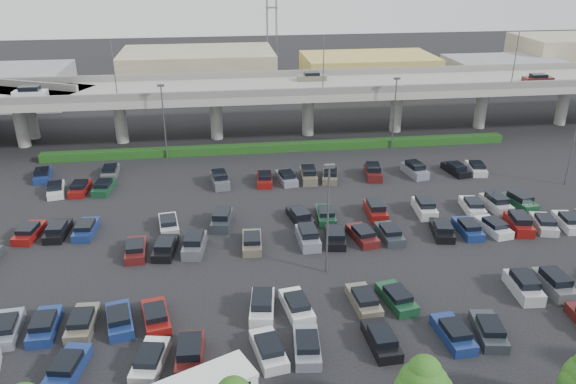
{
  "coord_description": "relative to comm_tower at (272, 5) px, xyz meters",
  "views": [
    {
      "loc": [
        -9.14,
        -50.42,
        26.69
      ],
      "look_at": [
        -1.62,
        5.67,
        2.0
      ],
      "focal_mm": 35.0,
      "sensor_mm": 36.0,
      "label": 1
    }
  ],
  "objects": [
    {
      "name": "overpass",
      "position": [
        -4.25,
        -42.01,
        -8.64
      ],
      "size": [
        150.0,
        13.0,
        15.8
      ],
      "color": "#9B9B93",
      "rests_on": "ground"
    },
    {
      "name": "distant_buildings",
      "position": [
        8.38,
        -12.19,
        -11.87
      ],
      "size": [
        138.0,
        24.0,
        9.0
      ],
      "color": "gray",
      "rests_on": "ground"
    },
    {
      "name": "comm_tower",
      "position": [
        0.0,
        0.0,
        0.0
      ],
      "size": [
        2.4,
        2.4,
        30.0
      ],
      "color": "#505056",
      "rests_on": "ground"
    },
    {
      "name": "hedge",
      "position": [
        -4.0,
        -49.0,
        -15.06
      ],
      "size": [
        66.0,
        1.6,
        1.1
      ],
      "primitive_type": "cube",
      "color": "#123E14",
      "rests_on": "ground"
    },
    {
      "name": "parked_cars",
      "position": [
        -4.1,
        -77.6,
        -15.0
      ],
      "size": [
        63.04,
        41.64,
        1.67
      ],
      "color": "slate",
      "rests_on": "ground"
    },
    {
      "name": "light_poles",
      "position": [
        -8.12,
        -72.0,
        -9.37
      ],
      "size": [
        66.9,
        48.38,
        10.3
      ],
      "color": "#505056",
      "rests_on": "ground"
    },
    {
      "name": "ground",
      "position": [
        -4.0,
        -74.0,
        -15.61
      ],
      "size": [
        280.0,
        280.0,
        0.0
      ],
      "primitive_type": "plane",
      "color": "black"
    }
  ]
}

